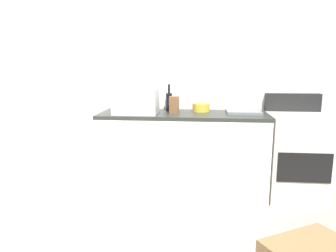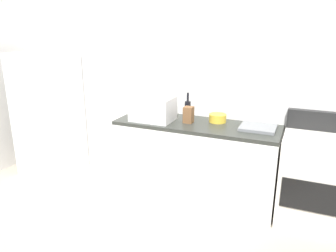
% 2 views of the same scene
% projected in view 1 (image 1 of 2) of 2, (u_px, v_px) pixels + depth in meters
% --- Properties ---
extents(ground_plane, '(6.00, 6.00, 0.00)m').
position_uv_depth(ground_plane, '(135.00, 250.00, 2.49)').
color(ground_plane, '#9E9384').
extents(wall_back, '(5.00, 0.10, 2.60)m').
position_uv_depth(wall_back, '(159.00, 75.00, 3.76)').
color(wall_back, silver).
rests_on(wall_back, ground_plane).
extents(kitchen_counter, '(1.80, 0.60, 0.90)m').
position_uv_depth(kitchen_counter, '(182.00, 153.00, 3.55)').
color(kitchen_counter, white).
rests_on(kitchen_counter, ground_plane).
extents(refrigerator, '(0.68, 0.66, 1.61)m').
position_uv_depth(refrigerator, '(2.00, 120.00, 3.63)').
color(refrigerator, white).
rests_on(refrigerator, ground_plane).
extents(stove_oven, '(0.60, 0.61, 1.10)m').
position_uv_depth(stove_oven, '(296.00, 155.00, 3.44)').
color(stove_oven, silver).
rests_on(stove_oven, ground_plane).
extents(microwave, '(0.46, 0.34, 0.27)m').
position_uv_depth(microwave, '(136.00, 101.00, 3.42)').
color(microwave, white).
rests_on(microwave, kitchen_counter).
extents(sink_basin, '(0.36, 0.32, 0.03)m').
position_uv_depth(sink_basin, '(243.00, 112.00, 3.46)').
color(sink_basin, slate).
rests_on(sink_basin, kitchen_counter).
extents(wine_bottle, '(0.07, 0.07, 0.30)m').
position_uv_depth(wine_bottle, '(169.00, 101.00, 3.62)').
color(wine_bottle, black).
rests_on(wine_bottle, kitchen_counter).
extents(coffee_mug, '(0.08, 0.08, 0.10)m').
position_uv_depth(coffee_mug, '(117.00, 105.00, 3.73)').
color(coffee_mug, '#338C4C').
rests_on(coffee_mug, kitchen_counter).
extents(knife_block, '(0.10, 0.10, 0.18)m').
position_uv_depth(knife_block, '(174.00, 105.00, 3.45)').
color(knife_block, brown).
rests_on(knife_block, kitchen_counter).
extents(mixing_bowl, '(0.19, 0.19, 0.09)m').
position_uv_depth(mixing_bowl, '(201.00, 107.00, 3.58)').
color(mixing_bowl, gold).
rests_on(mixing_bowl, kitchen_counter).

